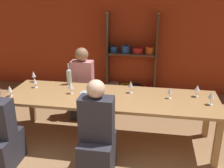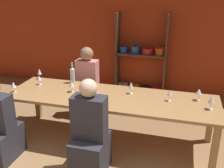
{
  "view_description": "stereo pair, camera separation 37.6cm",
  "coord_description": "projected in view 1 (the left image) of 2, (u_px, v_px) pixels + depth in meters",
  "views": [
    {
      "loc": [
        0.71,
        -1.71,
        2.21
      ],
      "look_at": [
        0.13,
        1.76,
        0.88
      ],
      "focal_mm": 42.0,
      "sensor_mm": 36.0,
      "label": 1
    },
    {
      "loc": [
        1.08,
        -1.63,
        2.21
      ],
      "look_at": [
        0.13,
        1.76,
        0.88
      ],
      "focal_mm": 42.0,
      "sensor_mm": 36.0,
      "label": 2
    }
  ],
  "objects": [
    {
      "name": "wine_glass_white_d",
      "position": [
        197.0,
        88.0,
        3.67
      ],
      "size": [
        0.08,
        0.08,
        0.17
      ],
      "color": "white",
      "rests_on": "dining_table"
    },
    {
      "name": "person_near_b",
      "position": [
        97.0,
        141.0,
        3.15
      ],
      "size": [
        0.4,
        0.5,
        1.24
      ],
      "color": "#2D2D38",
      "rests_on": "ground_plane"
    },
    {
      "name": "dining_table",
      "position": [
        111.0,
        101.0,
        3.75
      ],
      "size": [
        3.01,
        0.91,
        0.73
      ],
      "color": "#AD7F4C",
      "rests_on": "ground_plane"
    },
    {
      "name": "wall_back_red",
      "position": [
        122.0,
        29.0,
        5.53
      ],
      "size": [
        8.8,
        0.06,
        2.7
      ],
      "color": "#B23819",
      "rests_on": "ground_plane"
    },
    {
      "name": "mixing_bowl",
      "position": [
        89.0,
        96.0,
        3.62
      ],
      "size": [
        0.27,
        0.27,
        0.09
      ],
      "color": "#B7BABC",
      "rests_on": "dining_table"
    },
    {
      "name": "shelf_unit",
      "position": [
        132.0,
        66.0,
        5.57
      ],
      "size": [
        1.05,
        0.3,
        1.7
      ],
      "color": "#4C3828",
      "rests_on": "ground_plane"
    },
    {
      "name": "wine_bottle_green",
      "position": [
        69.0,
        76.0,
        4.13
      ],
      "size": [
        0.08,
        0.08,
        0.34
      ],
      "color": "#B2C6C1",
      "rests_on": "dining_table"
    },
    {
      "name": "wine_glass_red_b",
      "position": [
        71.0,
        86.0,
        3.78
      ],
      "size": [
        0.08,
        0.08,
        0.17
      ],
      "color": "white",
      "rests_on": "dining_table"
    },
    {
      "name": "wine_glass_empty_a",
      "position": [
        33.0,
        74.0,
        4.24
      ],
      "size": [
        0.07,
        0.07,
        0.18
      ],
      "color": "white",
      "rests_on": "dining_table"
    },
    {
      "name": "wine_glass_white_b",
      "position": [
        170.0,
        91.0,
        3.62
      ],
      "size": [
        0.06,
        0.06,
        0.16
      ],
      "color": "white",
      "rests_on": "dining_table"
    },
    {
      "name": "wine_glass_red_a",
      "position": [
        35.0,
        81.0,
        4.01
      ],
      "size": [
        0.07,
        0.07,
        0.15
      ],
      "color": "white",
      "rests_on": "dining_table"
    },
    {
      "name": "wine_glass_white_e",
      "position": [
        10.0,
        89.0,
        3.69
      ],
      "size": [
        0.07,
        0.07,
        0.16
      ],
      "color": "white",
      "rests_on": "dining_table"
    },
    {
      "name": "person_far_a",
      "position": [
        83.0,
        91.0,
        4.58
      ],
      "size": [
        0.37,
        0.46,
        1.24
      ],
      "rotation": [
        0.0,
        0.0,
        3.14
      ],
      "color": "#2D2D38",
      "rests_on": "ground_plane"
    },
    {
      "name": "wine_glass_white_a",
      "position": [
        131.0,
        85.0,
        3.81
      ],
      "size": [
        0.07,
        0.07,
        0.18
      ],
      "color": "white",
      "rests_on": "dining_table"
    },
    {
      "name": "wine_glass_white_c",
      "position": [
        211.0,
        95.0,
        3.42
      ],
      "size": [
        0.08,
        0.08,
        0.18
      ],
      "color": "white",
      "rests_on": "dining_table"
    }
  ]
}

